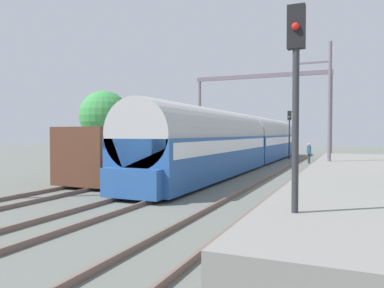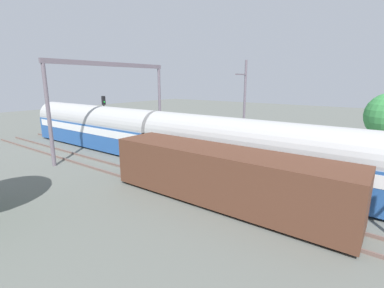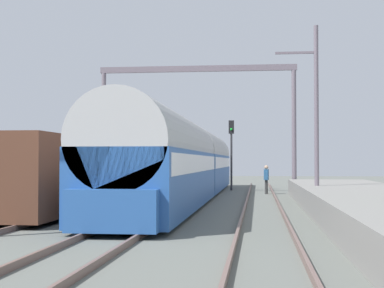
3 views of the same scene
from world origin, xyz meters
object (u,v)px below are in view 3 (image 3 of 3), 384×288
at_px(passenger_train, 187,161).
at_px(railway_signal_far, 231,145).
at_px(freight_car, 65,174).
at_px(person_crossing, 266,177).
at_px(catenary_gantry, 197,102).

relative_size(passenger_train, railway_signal_far, 6.91).
bearing_deg(freight_car, person_crossing, 58.66).
xyz_separation_m(person_crossing, railway_signal_far, (-2.29, 4.38, 2.03)).
height_order(passenger_train, freight_car, passenger_train).
relative_size(person_crossing, railway_signal_far, 0.36).
relative_size(freight_car, person_crossing, 7.51).
relative_size(railway_signal_far, catenary_gantry, 0.39).
bearing_deg(railway_signal_far, catenary_gantry, -114.72).
bearing_deg(freight_car, catenary_gantry, 73.94).
bearing_deg(catenary_gantry, passenger_train, -90.00).
bearing_deg(catenary_gantry, railway_signal_far, 65.28).
distance_m(freight_car, person_crossing, 15.57).
distance_m(railway_signal_far, catenary_gantry, 5.25).
distance_m(person_crossing, catenary_gantry, 6.22).
height_order(freight_car, catenary_gantry, catenary_gantry).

